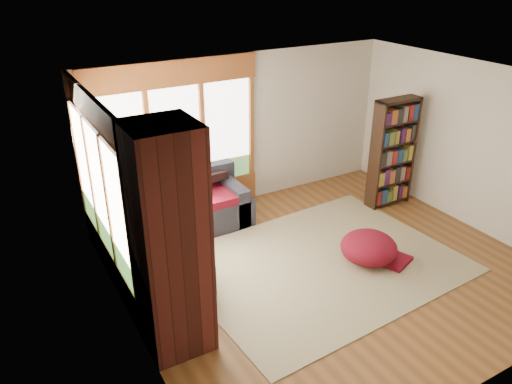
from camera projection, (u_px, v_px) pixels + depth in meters
name	position (u px, v px, depth m)	size (l,w,h in m)	color
floor	(327.00, 267.00, 7.07)	(5.50, 5.50, 0.00)	brown
ceiling	(341.00, 85.00, 5.95)	(5.50, 5.50, 0.00)	white
wall_back	(243.00, 131.00, 8.47)	(5.50, 0.04, 2.60)	silver
wall_front	(503.00, 282.00, 4.55)	(5.50, 0.04, 2.60)	silver
wall_left	(127.00, 237.00, 5.28)	(0.04, 5.00, 2.60)	silver
wall_right	(475.00, 147.00, 7.74)	(0.04, 5.00, 2.60)	silver
windows_back	(177.00, 140.00, 7.89)	(2.82, 0.10, 1.90)	#9A5627
windows_left	(100.00, 190.00, 6.21)	(0.10, 2.62, 1.90)	#9A5627
roller_blind	(83.00, 140.00, 6.70)	(0.03, 0.72, 0.90)	gray
brick_chimney	(170.00, 243.00, 5.16)	(0.70, 0.70, 2.60)	#471914
sectional_sofa	(153.00, 231.00, 7.40)	(2.20, 2.20, 0.80)	#25252E
area_rug	(322.00, 263.00, 7.14)	(3.75, 2.87, 0.01)	beige
bookshelf	(393.00, 153.00, 8.48)	(0.81, 0.27, 1.90)	black
pouf	(369.00, 247.00, 7.12)	(0.81, 0.81, 0.44)	maroon
dog_tan	(154.00, 192.00, 7.49)	(0.96, 0.95, 0.48)	brown
dog_brindle	(152.00, 223.00, 6.73)	(0.73, 0.81, 0.39)	black
throw_pillows	(155.00, 199.00, 7.27)	(1.98, 1.68, 0.45)	black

